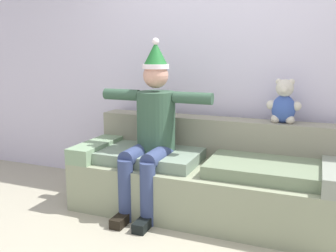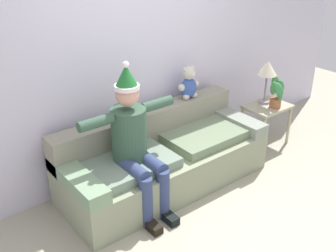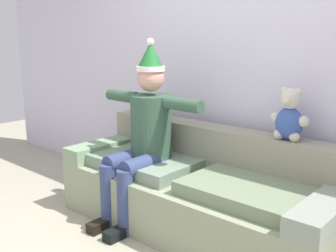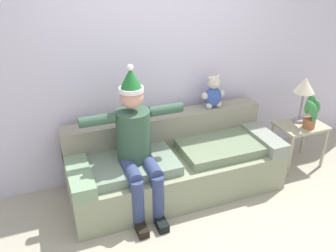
# 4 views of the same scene
# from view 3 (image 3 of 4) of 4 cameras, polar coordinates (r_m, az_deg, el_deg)

# --- Properties ---
(back_wall) EXTENTS (7.00, 0.10, 2.70)m
(back_wall) POSITION_cam_3_polar(r_m,az_deg,el_deg) (3.46, 10.08, 9.67)
(back_wall) COLOR silver
(back_wall) RESTS_ON ground_plane
(couch) EXTENTS (2.28, 0.88, 0.78)m
(couch) POSITION_cam_3_polar(r_m,az_deg,el_deg) (3.25, 4.45, -9.18)
(couch) COLOR gray
(couch) RESTS_ON ground_plane
(person_seated) EXTENTS (1.02, 0.77, 1.50)m
(person_seated) POSITION_cam_3_polar(r_m,az_deg,el_deg) (3.29, -3.52, -0.79)
(person_seated) COLOR #33523E
(person_seated) RESTS_ON ground_plane
(teddy_bear) EXTENTS (0.29, 0.17, 0.38)m
(teddy_bear) POSITION_cam_3_polar(r_m,az_deg,el_deg) (3.01, 16.79, 1.27)
(teddy_bear) COLOR #3753A3
(teddy_bear) RESTS_ON couch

